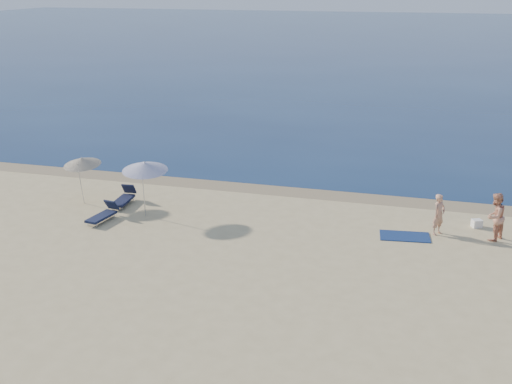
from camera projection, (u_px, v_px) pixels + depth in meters
sea at (416, 39)px, 102.73m from camera, size 240.00×160.00×0.01m
wet_sand_strip at (343, 196)px, 29.19m from camera, size 240.00×1.60×0.00m
person_left at (439, 214)px, 24.62m from camera, size 0.66×0.70×1.61m
person_right at (495, 217)px, 24.05m from camera, size 1.08×1.14×1.85m
beach_towel at (405, 236)px, 24.61m from camera, size 1.99×1.26×0.03m
white_bag at (477, 223)px, 25.51m from camera, size 0.46×0.44×0.32m
umbrella_near at (145, 167)px, 26.16m from camera, size 2.32×2.34×2.43m
umbrella_far at (82, 161)px, 27.77m from camera, size 1.76×1.79×2.18m
lounger_left at (124, 198)px, 28.02m from camera, size 0.70×1.77×0.76m
lounger_right at (103, 215)px, 26.15m from camera, size 0.77×1.71×0.73m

